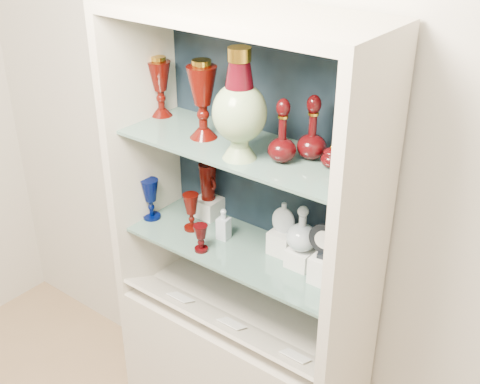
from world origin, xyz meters
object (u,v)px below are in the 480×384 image
Objects in this scene: enamel_urn at (240,105)px; lidded_bowl at (332,156)px; ruby_goblet_small at (201,238)px; clear_round_decanter at (302,229)px; cobalt_goblet at (151,199)px; ruby_decanter_b at (313,126)px; clear_square_bottle at (224,224)px; ruby_pitcher at (208,182)px; ruby_decanter_a at (283,127)px; ruby_goblet_tall at (191,212)px; pedestal_lamp_left at (160,87)px; pedestal_lamp_right at (203,100)px; flat_flask at (284,217)px; cameo_medallion at (325,241)px.

lidded_bowl is at bearing 23.23° from enamel_urn.
ruby_goblet_small is 0.39m from clear_round_decanter.
lidded_bowl is 0.46× the size of cobalt_goblet.
ruby_goblet_small is at bearing -157.73° from clear_round_decanter.
ruby_goblet_small is at bearing -154.73° from ruby_decanter_b.
enamel_urn is at bearing -31.89° from clear_square_bottle.
ruby_pitcher is (-0.31, 0.19, -0.45)m from enamel_urn.
clear_square_bottle is at bearing -175.97° from clear_round_decanter.
cobalt_goblet is (-0.61, -0.02, -0.45)m from ruby_decanter_a.
enamel_urn reaches higher than ruby_pitcher.
ruby_goblet_tall is 0.93× the size of clear_round_decanter.
pedestal_lamp_left is 1.40× the size of clear_round_decanter.
ruby_decanter_a is (0.34, -0.00, -0.02)m from pedestal_lamp_right.
flat_flask is (0.40, -0.04, -0.00)m from ruby_pitcher.
lidded_bowl is 0.48× the size of clear_round_decanter.
pedestal_lamp_left is 0.96× the size of ruby_decanter_a.
enamel_urn reaches higher than ruby_decanter_b.
pedestal_lamp_left is at bearing 179.13° from lidded_bowl.
pedestal_lamp_left is 1.87× the size of flat_flask.
flat_flask is 0.75× the size of clear_round_decanter.
ruby_goblet_tall is at bearing 166.64° from enamel_urn.
ruby_decanter_a is 0.40m from clear_round_decanter.
cobalt_goblet is 0.79m from cameo_medallion.
pedestal_lamp_right reaches higher than clear_round_decanter.
pedestal_lamp_left is 0.77m from clear_round_decanter.
ruby_decanter_b is 2.90× the size of lidded_bowl.
ruby_goblet_tall is (0.19, 0.03, -0.01)m from cobalt_goblet.
ruby_goblet_tall is 0.15m from ruby_pitcher.
pedestal_lamp_right is at bearing -154.34° from clear_square_bottle.
pedestal_lamp_left is 2.91× the size of lidded_bowl.
ruby_pitcher is at bearing 42.12° from cobalt_goblet.
enamel_urn is 0.71m from cobalt_goblet.
cameo_medallion reaches higher than ruby_goblet_small.
clear_square_bottle is (-0.43, -0.03, -0.39)m from lidded_bowl.
lidded_bowl is at bearing 3.71° from clear_square_bottle.
enamel_urn is at bearing -154.66° from ruby_decanter_a.
ruby_goblet_tall is (-0.42, 0.01, -0.46)m from ruby_decanter_a.
clear_round_decanter is at bearing 7.63° from pedestal_lamp_right.
pedestal_lamp_left is 1.51× the size of ruby_pitcher.
cameo_medallion is at bearing 14.89° from enamel_urn.
ruby_decanter_a reaches higher than ruby_goblet_small.
clear_square_bottle is 0.26m from flat_flask.
pedestal_lamp_right is at bearing -169.16° from ruby_decanter_b.
lidded_bowl reaches higher than clear_round_decanter.
ruby_goblet_tall is (-0.57, -0.05, -0.38)m from lidded_bowl.
ruby_decanter_b is 0.40m from flat_flask.
cobalt_goblet is at bearing -171.30° from ruby_decanter_b.
lidded_bowl is (0.15, 0.06, -0.08)m from ruby_decanter_a.
enamel_urn is at bearing -4.29° from cobalt_goblet.
flat_flask is 0.92× the size of cameo_medallion.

